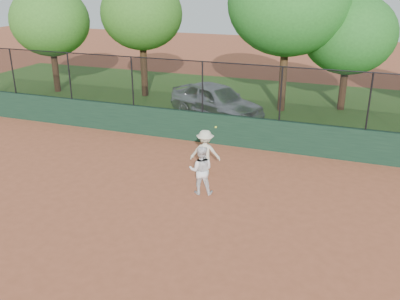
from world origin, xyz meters
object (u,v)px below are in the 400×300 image
(tree_1, at_px, (141,14))
(parked_car, at_px, (216,101))
(player_second, at_px, (201,170))
(tree_2, at_px, (288,3))
(tree_0, at_px, (50,21))
(player_main, at_px, (205,153))
(tree_3, at_px, (349,34))

(tree_1, bearing_deg, parked_car, -27.80)
(player_second, relative_size, tree_2, 0.20)
(tree_0, height_order, tree_2, tree_2)
(tree_1, bearing_deg, player_second, -55.39)
(parked_car, bearing_deg, tree_1, 89.07)
(player_second, xyz_separation_m, player_main, (-0.35, 1.35, 0.01))
(player_second, bearing_deg, tree_2, -108.67)
(tree_3, bearing_deg, parked_car, -146.84)
(parked_car, distance_m, tree_0, 10.71)
(player_main, height_order, tree_1, tree_1)
(player_second, distance_m, tree_3, 11.83)
(player_second, bearing_deg, tree_3, -122.09)
(tree_3, bearing_deg, tree_2, -156.49)
(player_second, distance_m, tree_0, 15.55)
(parked_car, relative_size, tree_3, 0.87)
(tree_2, distance_m, tree_3, 3.30)
(player_main, height_order, tree_3, tree_3)
(player_second, bearing_deg, tree_0, -52.50)
(player_second, relative_size, tree_1, 0.24)
(tree_2, bearing_deg, tree_3, 23.51)
(tree_0, distance_m, tree_1, 5.22)
(parked_car, height_order, tree_1, tree_1)
(player_main, height_order, tree_0, tree_0)
(tree_0, bearing_deg, tree_2, 2.44)
(player_second, distance_m, player_main, 1.39)
(tree_2, bearing_deg, tree_0, -177.56)
(player_main, bearing_deg, tree_2, 83.57)
(tree_2, relative_size, tree_3, 1.34)
(tree_0, xyz_separation_m, tree_3, (15.45, 1.73, -0.27))
(tree_0, relative_size, tree_2, 0.78)
(tree_1, bearing_deg, tree_2, -2.47)
(tree_0, relative_size, tree_1, 0.93)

